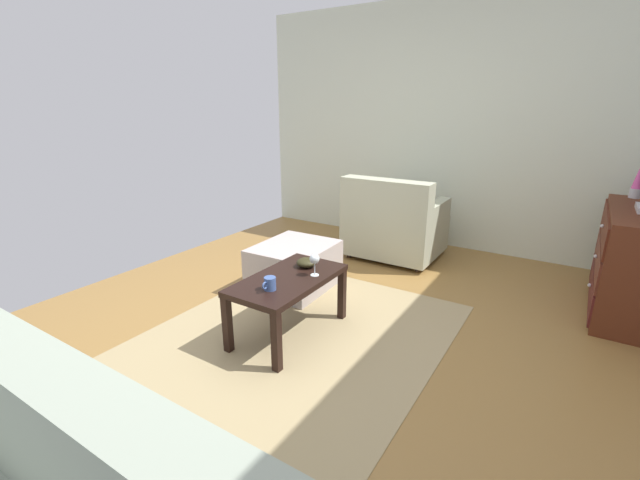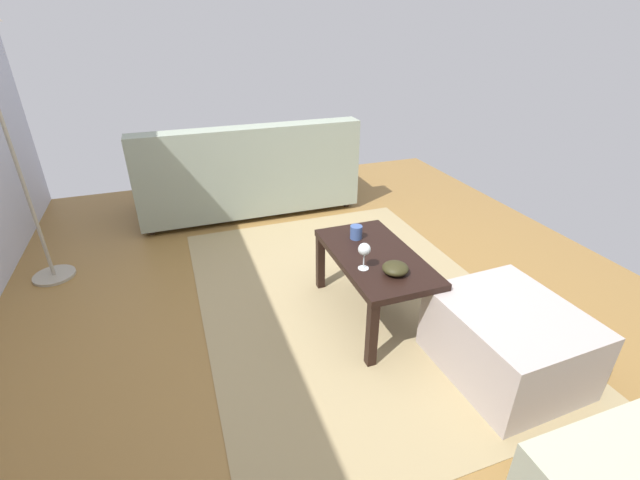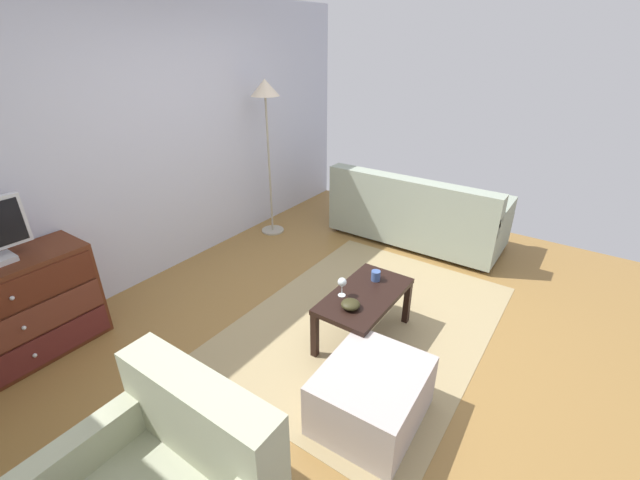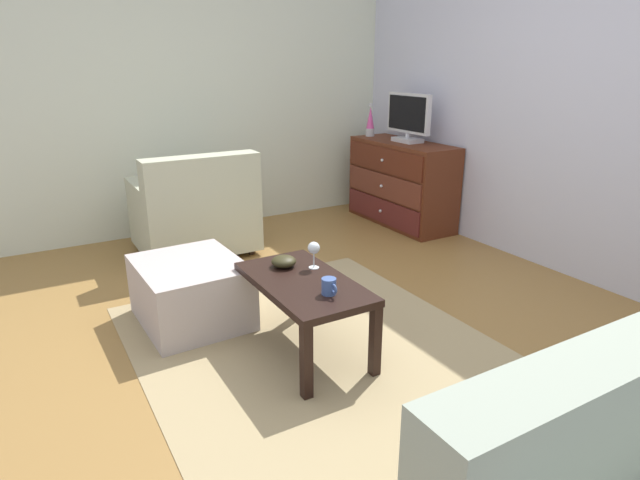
% 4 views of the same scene
% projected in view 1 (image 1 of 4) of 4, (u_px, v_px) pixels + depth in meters
% --- Properties ---
extents(ground_plane, '(5.73, 4.61, 0.05)m').
position_uv_depth(ground_plane, '(322.00, 346.00, 2.88)').
color(ground_plane, olive).
extents(wall_plain_left, '(0.12, 4.61, 2.63)m').
position_uv_depth(wall_plain_left, '(450.00, 128.00, 4.57)').
color(wall_plain_left, silver).
rests_on(wall_plain_left, ground_plane).
extents(area_rug, '(2.60, 1.90, 0.01)m').
position_uv_depth(area_rug, '(281.00, 348.00, 2.81)').
color(area_rug, tan).
rests_on(area_rug, ground_plane).
extents(dresser, '(1.19, 0.49, 0.81)m').
position_uv_depth(dresser, '(633.00, 262.00, 3.21)').
color(dresser, '#562614').
rests_on(dresser, ground_plane).
extents(lava_lamp, '(0.09, 0.09, 0.33)m').
position_uv_depth(lava_lamp, '(638.00, 181.00, 3.46)').
color(lava_lamp, '#B7B7BC').
rests_on(lava_lamp, dresser).
extents(coffee_table, '(0.86, 0.46, 0.43)m').
position_uv_depth(coffee_table, '(288.00, 286.00, 2.88)').
color(coffee_table, black).
rests_on(coffee_table, ground_plane).
extents(wine_glass, '(0.07, 0.07, 0.16)m').
position_uv_depth(wine_glass, '(315.00, 260.00, 2.86)').
color(wine_glass, silver).
rests_on(wine_glass, coffee_table).
extents(mug, '(0.11, 0.08, 0.08)m').
position_uv_depth(mug, '(270.00, 284.00, 2.66)').
color(mug, '#3E5996').
rests_on(mug, coffee_table).
extents(bowl_decorative, '(0.14, 0.14, 0.06)m').
position_uv_depth(bowl_decorative, '(306.00, 262.00, 3.04)').
color(bowl_decorative, '#2F2B16').
rests_on(bowl_decorative, coffee_table).
extents(armchair, '(0.80, 0.92, 0.87)m').
position_uv_depth(armchair, '(394.00, 225.00, 4.40)').
color(armchair, '#332319').
rests_on(armchair, ground_plane).
extents(ottoman, '(0.72, 0.62, 0.39)m').
position_uv_depth(ottoman, '(295.00, 266.00, 3.70)').
color(ottoman, '#B1A4A0').
rests_on(ottoman, ground_plane).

